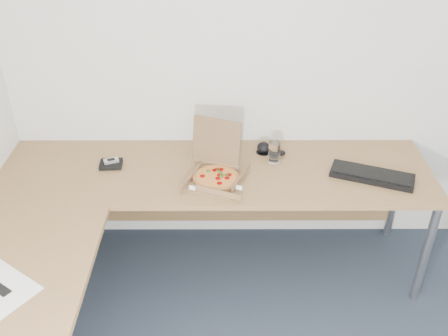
{
  "coord_description": "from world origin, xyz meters",
  "views": [
    {
      "loc": [
        -0.46,
        -1.08,
        2.33
      ],
      "look_at": [
        -0.45,
        1.28,
        0.82
      ],
      "focal_mm": 40.9,
      "sensor_mm": 36.0,
      "label": 1
    }
  ],
  "objects_px": {
    "pizza_box": "(216,174)",
    "desk": "(151,220)",
    "keyboard": "(372,175)",
    "drinking_glass": "(274,152)",
    "wallet": "(111,164)"
  },
  "relations": [
    {
      "from": "pizza_box",
      "to": "desk",
      "type": "bearing_deg",
      "value": -113.32
    },
    {
      "from": "keyboard",
      "to": "drinking_glass",
      "type": "bearing_deg",
      "value": -177.43
    },
    {
      "from": "keyboard",
      "to": "desk",
      "type": "bearing_deg",
      "value": -142.88
    },
    {
      "from": "desk",
      "to": "wallet",
      "type": "relative_size",
      "value": 19.38
    },
    {
      "from": "drinking_glass",
      "to": "pizza_box",
      "type": "bearing_deg",
      "value": -149.87
    },
    {
      "from": "desk",
      "to": "wallet",
      "type": "xyz_separation_m",
      "value": [
        -0.29,
        0.47,
        0.04
      ]
    },
    {
      "from": "keyboard",
      "to": "wallet",
      "type": "xyz_separation_m",
      "value": [
        -1.5,
        0.13,
        -0.0
      ]
    },
    {
      "from": "drinking_glass",
      "to": "keyboard",
      "type": "relative_size",
      "value": 0.27
    },
    {
      "from": "pizza_box",
      "to": "drinking_glass",
      "type": "distance_m",
      "value": 0.4
    },
    {
      "from": "desk",
      "to": "keyboard",
      "type": "xyz_separation_m",
      "value": [
        1.21,
        0.34,
        0.04
      ]
    },
    {
      "from": "drinking_glass",
      "to": "keyboard",
      "type": "distance_m",
      "value": 0.57
    },
    {
      "from": "pizza_box",
      "to": "wallet",
      "type": "bearing_deg",
      "value": -171.4
    },
    {
      "from": "keyboard",
      "to": "wallet",
      "type": "bearing_deg",
      "value": -163.65
    },
    {
      "from": "pizza_box",
      "to": "wallet",
      "type": "relative_size",
      "value": 2.61
    },
    {
      "from": "pizza_box",
      "to": "drinking_glass",
      "type": "xyz_separation_m",
      "value": [
        0.34,
        0.2,
        0.03
      ]
    }
  ]
}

